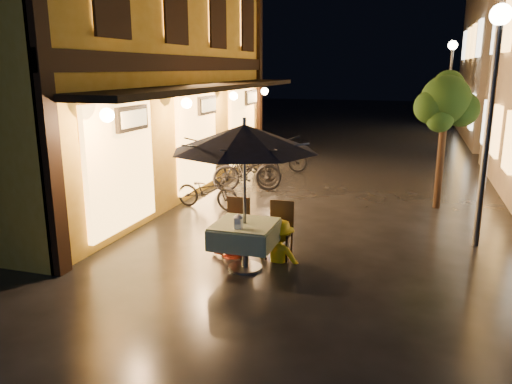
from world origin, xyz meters
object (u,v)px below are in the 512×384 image
(streetlamp_near, at_px, (493,84))
(bicycle_0, at_px, (207,191))
(patio_umbrella, at_px, (244,138))
(person_yellow, at_px, (280,221))
(table_lantern, at_px, (239,220))
(cafe_table, at_px, (245,234))
(person_orange, at_px, (230,216))

(streetlamp_near, distance_m, bicycle_0, 6.29)
(patio_umbrella, relative_size, person_yellow, 1.77)
(person_yellow, distance_m, bicycle_0, 3.59)
(patio_umbrella, relative_size, table_lantern, 9.84)
(cafe_table, bearing_deg, patio_umbrella, 45.00)
(patio_umbrella, distance_m, person_yellow, 1.61)
(cafe_table, bearing_deg, person_orange, 130.71)
(person_yellow, bearing_deg, streetlamp_near, -146.60)
(streetlamp_near, height_order, cafe_table, streetlamp_near)
(person_orange, height_order, person_yellow, person_orange)
(bicycle_0, bearing_deg, patio_umbrella, -142.08)
(person_orange, bearing_deg, cafe_table, 115.60)
(streetlamp_near, height_order, person_yellow, streetlamp_near)
(person_orange, height_order, bicycle_0, person_orange)
(streetlamp_near, xyz_separation_m, cafe_table, (-3.72, -2.31, -2.33))
(streetlamp_near, bearing_deg, bicycle_0, 171.44)
(table_lantern, distance_m, bicycle_0, 4.03)
(streetlamp_near, relative_size, cafe_table, 4.27)
(person_yellow, bearing_deg, bicycle_0, -42.37)
(cafe_table, bearing_deg, table_lantern, -90.00)
(cafe_table, relative_size, person_orange, 0.71)
(cafe_table, distance_m, person_orange, 0.71)
(table_lantern, relative_size, person_yellow, 0.18)
(patio_umbrella, relative_size, person_orange, 1.76)
(table_lantern, height_order, person_yellow, person_yellow)
(bicycle_0, bearing_deg, table_lantern, -144.36)
(person_orange, bearing_deg, streetlamp_near, -171.98)
(patio_umbrella, bearing_deg, person_yellow, 50.70)
(streetlamp_near, xyz_separation_m, person_yellow, (-3.28, -1.78, -2.22))
(streetlamp_near, distance_m, cafe_table, 4.96)
(cafe_table, height_order, bicycle_0, bicycle_0)
(patio_umbrella, bearing_deg, bicycle_0, 122.12)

